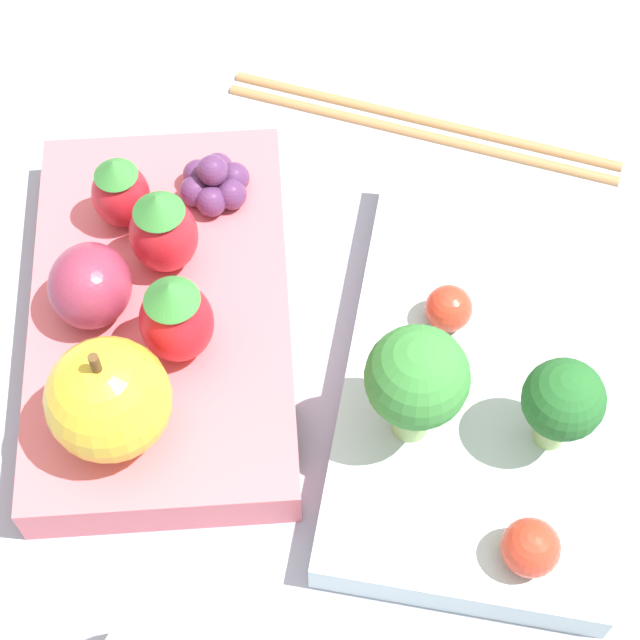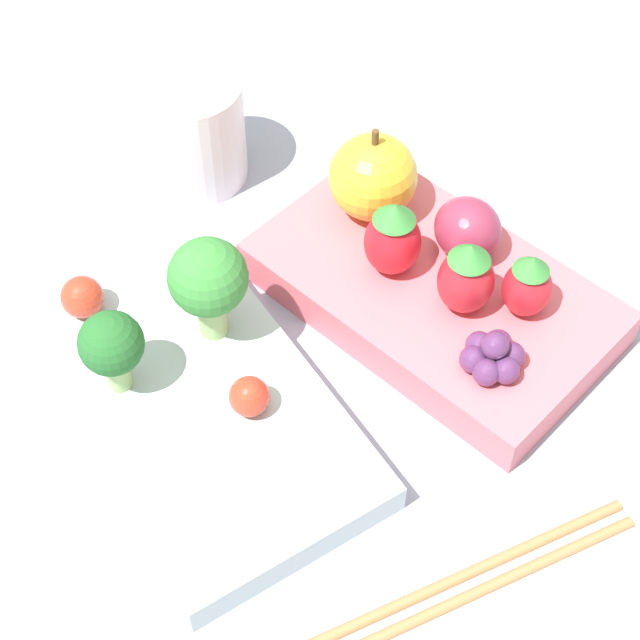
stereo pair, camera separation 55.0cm
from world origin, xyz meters
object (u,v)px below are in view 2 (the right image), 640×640
Objects in this scene: bento_box_fruit at (433,293)px; strawberry_1 at (528,285)px; grape_cluster at (493,356)px; drinking_cup at (194,131)px; cherry_tomato_0 at (249,396)px; plum at (466,228)px; broccoli_floret_0 at (208,280)px; strawberry_2 at (393,238)px; broccoli_floret_1 at (112,346)px; chopsticks_pair at (439,596)px; apple at (373,177)px; cherry_tomato_1 at (82,297)px; strawberry_0 at (466,277)px; bento_box_savoury at (198,406)px.

bento_box_fruit is 5.24× the size of strawberry_1.
drinking_cup is at bearing 7.42° from grape_cluster.
cherry_tomato_0 is 0.54× the size of plum.
strawberry_2 is at bearing -104.25° from broccoli_floret_0.
broccoli_floret_1 is at bearing 90.72° from broccoli_floret_0.
strawberry_2 is 0.23× the size of chopsticks_pair.
bento_box_fruit is 0.18m from chopsticks_pair.
apple reaches higher than grape_cluster.
apple is (-0.04, -0.17, 0.02)m from cherry_tomato_1.
strawberry_1 is at bearing 176.39° from plum.
plum is at bearing -105.72° from broccoli_floret_0.
cherry_tomato_0 is 0.16m from strawberry_1.
bento_box_savoury is at bearing 74.85° from strawberry_0.
bento_box_fruit is 1.02× the size of chopsticks_pair.
apple reaches higher than drinking_cup.
strawberry_2 reaches higher than strawberry_1.
strawberry_2 is 1.40× the size of grape_cluster.
strawberry_1 is (-0.04, -0.02, 0.03)m from bento_box_fruit.
plum is 0.19× the size of chopsticks_pair.
broccoli_floret_1 is 2.42× the size of cherry_tomato_0.
bento_box_savoury is 6.16× the size of grape_cluster.
cherry_tomato_0 reaches higher than chopsticks_pair.
apple reaches higher than bento_box_savoury.
cherry_tomato_1 reaches higher than chopsticks_pair.
bento_box_savoury is 3.05× the size of drinking_cup.
strawberry_0 is (-0.07, -0.11, -0.01)m from broccoli_floret_0.
strawberry_2 is (0.04, 0.01, 0.00)m from strawberry_0.
plum reaches higher than cherry_tomato_1.
broccoli_floret_1 is 0.85× the size of apple.
cherry_tomato_1 is (0.11, 0.04, 0.00)m from cherry_tomato_0.
cherry_tomato_0 reaches higher than bento_box_savoury.
strawberry_1 is (-0.04, -0.15, 0.01)m from cherry_tomato_0.
apple is 0.05m from strawberry_2.
cherry_tomato_1 reaches higher than cherry_tomato_0.
broccoli_floret_0 is 0.11m from strawberry_2.
bento_box_fruit is 0.19m from cherry_tomato_1.
strawberry_0 reaches higher than grape_cluster.
chopsticks_pair is (-0.15, -0.03, -0.01)m from bento_box_savoury.
strawberry_2 is at bearing 70.74° from plum.
broccoli_floret_0 is 0.14m from strawberry_0.
grape_cluster is (-0.06, 0.02, 0.02)m from bento_box_fruit.
cherry_tomato_0 is 0.11m from cherry_tomato_1.
bento_box_savoury is at bearing 86.90° from plum.
drinking_cup is at bearing 24.01° from plum.
cherry_tomato_1 is 0.11× the size of chopsticks_pair.
broccoli_floret_1 is at bearing 170.31° from cherry_tomato_1.
broccoli_floret_1 reaches higher than cherry_tomato_0.
strawberry_0 is (-0.07, -0.17, -0.00)m from broccoli_floret_1.
grape_cluster reaches higher than cherry_tomato_0.
plum is 0.18m from drinking_cup.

